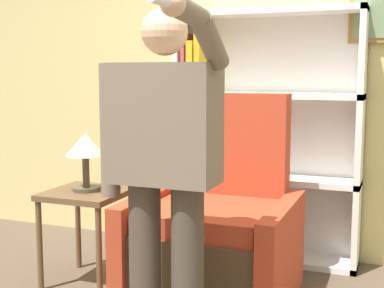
# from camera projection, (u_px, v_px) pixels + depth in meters

# --- Properties ---
(wall_back) EXTENTS (8.00, 0.11, 2.80)m
(wall_back) POSITION_uv_depth(u_px,v_px,m) (279.00, 63.00, 3.85)
(wall_back) COLOR #DBCC84
(wall_back) RESTS_ON ground_plane
(bookcase) EXTENTS (1.32, 0.28, 1.77)m
(bookcase) POSITION_uv_depth(u_px,v_px,m) (252.00, 137.00, 3.83)
(bookcase) COLOR white
(bookcase) RESTS_ON ground_plane
(armchair) EXTENTS (0.92, 0.87, 1.21)m
(armchair) POSITION_uv_depth(u_px,v_px,m) (216.00, 234.00, 3.19)
(armchair) COLOR #4C3823
(armchair) RESTS_ON ground_plane
(person_standing) EXTENTS (0.62, 0.78, 1.61)m
(person_standing) POSITION_uv_depth(u_px,v_px,m) (164.00, 163.00, 2.39)
(person_standing) COLOR #473D33
(person_standing) RESTS_ON ground_plane
(side_table) EXTENTS (0.48, 0.48, 0.60)m
(side_table) POSITION_uv_depth(u_px,v_px,m) (87.00, 206.00, 3.36)
(side_table) COLOR brown
(side_table) RESTS_ON ground_plane
(table_lamp) EXTENTS (0.25, 0.25, 0.36)m
(table_lamp) POSITION_uv_depth(u_px,v_px,m) (85.00, 149.00, 3.31)
(table_lamp) COLOR #4C4233
(table_lamp) RESTS_ON side_table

